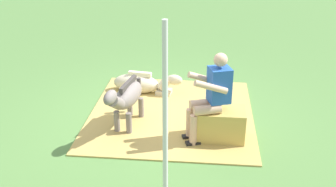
{
  "coord_description": "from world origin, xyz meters",
  "views": [
    {
      "loc": [
        -0.8,
        6.08,
        3.23
      ],
      "look_at": [
        -0.22,
        0.23,
        0.55
      ],
      "focal_mm": 43.9,
      "sensor_mm": 36.0,
      "label": 1
    }
  ],
  "objects_px": {
    "pony_standing": "(126,97)",
    "pony_lying": "(141,83)",
    "tent_pole_left": "(165,121)",
    "person_seated": "(211,94)",
    "hay_bale": "(220,125)"
  },
  "relations": [
    {
      "from": "pony_lying",
      "to": "tent_pole_left",
      "type": "relative_size",
      "value": 0.61
    },
    {
      "from": "pony_lying",
      "to": "person_seated",
      "type": "bearing_deg",
      "value": 128.75
    },
    {
      "from": "hay_bale",
      "to": "tent_pole_left",
      "type": "distance_m",
      "value": 1.91
    },
    {
      "from": "pony_lying",
      "to": "tent_pole_left",
      "type": "distance_m",
      "value": 3.38
    },
    {
      "from": "person_seated",
      "to": "pony_lying",
      "type": "bearing_deg",
      "value": -51.25
    },
    {
      "from": "hay_bale",
      "to": "pony_lying",
      "type": "bearing_deg",
      "value": -47.31
    },
    {
      "from": "person_seated",
      "to": "tent_pole_left",
      "type": "distance_m",
      "value": 1.65
    },
    {
      "from": "pony_standing",
      "to": "pony_lying",
      "type": "xyz_separation_m",
      "value": [
        -0.0,
        -1.36,
        -0.34
      ]
    },
    {
      "from": "hay_bale",
      "to": "person_seated",
      "type": "height_order",
      "value": "person_seated"
    },
    {
      "from": "person_seated",
      "to": "tent_pole_left",
      "type": "height_order",
      "value": "tent_pole_left"
    },
    {
      "from": "pony_standing",
      "to": "pony_lying",
      "type": "distance_m",
      "value": 1.4
    },
    {
      "from": "pony_standing",
      "to": "pony_lying",
      "type": "height_order",
      "value": "pony_standing"
    },
    {
      "from": "hay_bale",
      "to": "person_seated",
      "type": "bearing_deg",
      "value": 13.01
    },
    {
      "from": "person_seated",
      "to": "pony_standing",
      "type": "height_order",
      "value": "person_seated"
    },
    {
      "from": "person_seated",
      "to": "pony_standing",
      "type": "bearing_deg",
      "value": -11.4
    }
  ]
}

